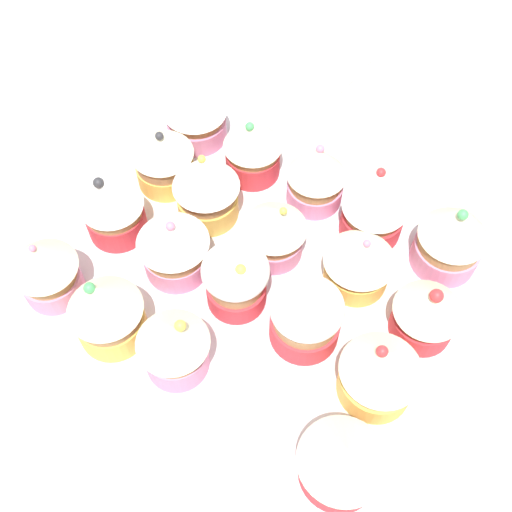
# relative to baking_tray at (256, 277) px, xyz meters

# --- Properties ---
(ground_plane) EXTENTS (1.80, 1.80, 0.03)m
(ground_plane) POSITION_rel_baking_tray_xyz_m (0.00, 0.00, -0.02)
(ground_plane) COLOR #B2A899
(baking_tray) EXTENTS (0.33, 0.40, 0.01)m
(baking_tray) POSITION_rel_baking_tray_xyz_m (0.00, 0.00, 0.00)
(baking_tray) COLOR silver
(baking_tray) RESTS_ON ground_plane
(cupcake_0) EXTENTS (0.06, 0.06, 0.07)m
(cupcake_0) POSITION_rel_baking_tray_xyz_m (-0.11, -0.14, 0.04)
(cupcake_0) COLOR pink
(cupcake_0) RESTS_ON baking_tray
(cupcake_1) EXTENTS (0.06, 0.06, 0.07)m
(cupcake_1) POSITION_rel_baking_tray_xyz_m (-0.04, -0.13, 0.04)
(cupcake_1) COLOR #EFC651
(cupcake_1) RESTS_ON baking_tray
(cupcake_2) EXTENTS (0.06, 0.06, 0.08)m
(cupcake_2) POSITION_rel_baking_tray_xyz_m (0.03, -0.14, 0.04)
(cupcake_2) COLOR #D1333D
(cupcake_2) RESTS_ON baking_tray
(cupcake_3) EXTENTS (0.06, 0.06, 0.08)m
(cupcake_3) POSITION_rel_baking_tray_xyz_m (0.11, -0.14, 0.04)
(cupcake_3) COLOR pink
(cupcake_3) RESTS_ON baking_tray
(cupcake_4) EXTENTS (0.06, 0.06, 0.07)m
(cupcake_4) POSITION_rel_baking_tray_xyz_m (-0.10, -0.07, 0.04)
(cupcake_4) COLOR #D1333D
(cupcake_4) RESTS_ON baking_tray
(cupcake_5) EXTENTS (0.06, 0.06, 0.08)m
(cupcake_5) POSITION_rel_baking_tray_xyz_m (-0.03, -0.08, 0.05)
(cupcake_5) COLOR #EFC651
(cupcake_5) RESTS_ON baking_tray
(cupcake_6) EXTENTS (0.06, 0.06, 0.07)m
(cupcake_6) POSITION_rel_baking_tray_xyz_m (0.03, -0.06, 0.04)
(cupcake_6) COLOR pink
(cupcake_6) RESTS_ON baking_tray
(cupcake_7) EXTENTS (0.06, 0.06, 0.08)m
(cupcake_7) POSITION_rel_baking_tray_xyz_m (0.12, -0.07, 0.04)
(cupcake_7) COLOR #EFC651
(cupcake_7) RESTS_ON baking_tray
(cupcake_8) EXTENTS (0.06, 0.06, 0.07)m
(cupcake_8) POSITION_rel_baking_tray_xyz_m (-0.10, 0.00, 0.04)
(cupcake_8) COLOR pink
(cupcake_8) RESTS_ON baking_tray
(cupcake_9) EXTENTS (0.06, 0.06, 0.07)m
(cupcake_9) POSITION_rel_baking_tray_xyz_m (-0.03, 0.00, 0.04)
(cupcake_9) COLOR pink
(cupcake_9) RESTS_ON baking_tray
(cupcake_10) EXTENTS (0.06, 0.06, 0.07)m
(cupcake_10) POSITION_rel_baking_tray_xyz_m (0.03, 0.00, 0.04)
(cupcake_10) COLOR #D1333D
(cupcake_10) RESTS_ON baking_tray
(cupcake_11) EXTENTS (0.06, 0.06, 0.07)m
(cupcake_11) POSITION_rel_baking_tray_xyz_m (0.11, -0.01, 0.04)
(cupcake_11) COLOR pink
(cupcake_11) RESTS_ON baking_tray
(cupcake_12) EXTENTS (0.06, 0.06, 0.08)m
(cupcake_12) POSITION_rel_baking_tray_xyz_m (-0.10, 0.06, 0.05)
(cupcake_12) COLOR #D1333D
(cupcake_12) RESTS_ON baking_tray
(cupcake_13) EXTENTS (0.06, 0.06, 0.06)m
(cupcake_13) POSITION_rel_baking_tray_xyz_m (-0.04, 0.08, 0.04)
(cupcake_13) COLOR #EFC651
(cupcake_13) RESTS_ON baking_tray
(cupcake_14) EXTENTS (0.06, 0.06, 0.07)m
(cupcake_14) POSITION_rel_baking_tray_xyz_m (0.03, 0.07, 0.04)
(cupcake_14) COLOR #D1333D
(cupcake_14) RESTS_ON baking_tray
(cupcake_15) EXTENTS (0.06, 0.06, 0.08)m
(cupcake_15) POSITION_rel_baking_tray_xyz_m (-0.11, 0.14, 0.05)
(cupcake_15) COLOR pink
(cupcake_15) RESTS_ON baking_tray
(cupcake_16) EXTENTS (0.06, 0.06, 0.07)m
(cupcake_16) POSITION_rel_baking_tray_xyz_m (-0.03, 0.15, 0.04)
(cupcake_16) COLOR #D1333D
(cupcake_16) RESTS_ON baking_tray
(cupcake_17) EXTENTS (0.07, 0.07, 0.07)m
(cupcake_17) POSITION_rel_baking_tray_xyz_m (0.04, 0.14, 0.04)
(cupcake_17) COLOR #EFC651
(cupcake_17) RESTS_ON baking_tray
(cupcake_18) EXTENTS (0.07, 0.07, 0.06)m
(cupcake_18) POSITION_rel_baking_tray_xyz_m (0.11, 0.15, 0.04)
(cupcake_18) COLOR #D1333D
(cupcake_18) RESTS_ON baking_tray
(napkin) EXTENTS (0.16, 0.14, 0.01)m
(napkin) POSITION_rel_baking_tray_xyz_m (-0.25, -0.12, -0.00)
(napkin) COLOR white
(napkin) RESTS_ON ground_plane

